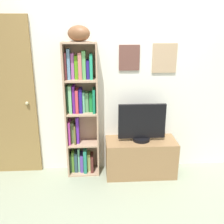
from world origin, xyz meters
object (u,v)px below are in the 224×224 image
(football, at_px, (79,33))
(television, at_px, (142,123))
(door, at_px, (2,100))
(tv_stand, at_px, (140,157))
(bookshelf, at_px, (81,112))

(football, height_order, television, football)
(door, bearing_deg, tv_stand, -5.84)
(bookshelf, relative_size, door, 0.85)
(tv_stand, height_order, television, television)
(bookshelf, xyz_separation_m, tv_stand, (0.76, -0.11, -0.60))
(football, distance_m, door, 1.26)
(door, bearing_deg, television, -5.80)
(football, height_order, door, door)
(tv_stand, relative_size, television, 1.52)
(television, distance_m, door, 1.76)
(football, bearing_deg, television, -5.94)
(football, xyz_separation_m, door, (-0.98, 0.10, -0.79))
(football, distance_m, television, 1.31)
(television, bearing_deg, tv_stand, -90.00)
(football, xyz_separation_m, tv_stand, (0.74, -0.08, -1.55))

